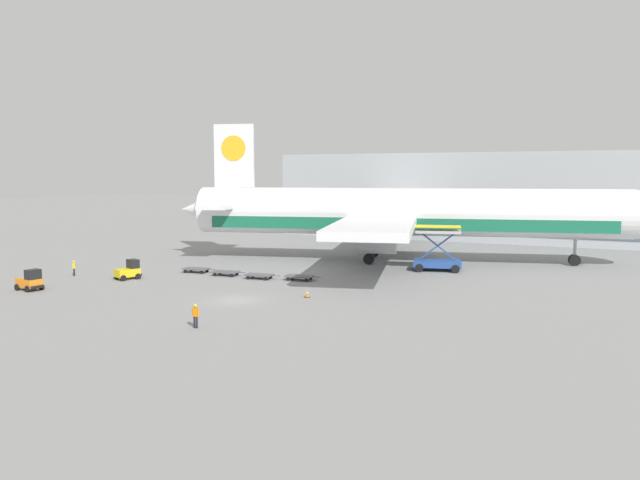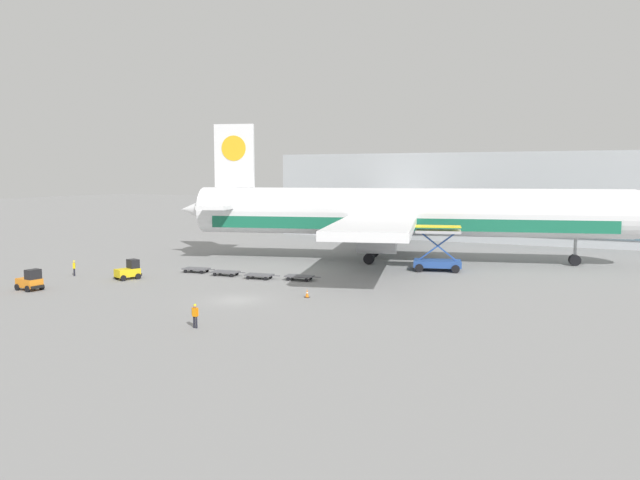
{
  "view_description": "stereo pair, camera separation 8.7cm",
  "coord_description": "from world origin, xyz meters",
  "views": [
    {
      "loc": [
        28.8,
        -44.58,
        10.93
      ],
      "look_at": [
        1.79,
        12.97,
        4.0
      ],
      "focal_mm": 35.0,
      "sensor_mm": 36.0,
      "label": 1
    },
    {
      "loc": [
        28.88,
        -44.54,
        10.93
      ],
      "look_at": [
        1.79,
        12.97,
        4.0
      ],
      "focal_mm": 35.0,
      "sensor_mm": 36.0,
      "label": 2
    }
  ],
  "objects": [
    {
      "name": "baggage_dolly_trail",
      "position": [
        0.37,
        11.1,
        0.39
      ],
      "size": [
        3.77,
        1.82,
        0.48
      ],
      "rotation": [
        0.0,
        0.0,
        0.12
      ],
      "color": "#56565B",
      "rests_on": "ground_plane"
    },
    {
      "name": "scissor_lift_loader",
      "position": [
        11.42,
        23.3,
        1.93
      ],
      "size": [
        5.79,
        4.47,
        4.99
      ],
      "rotation": [
        0.0,
        0.0,
        0.26
      ],
      "color": "#284C99",
      "rests_on": "ground_plane"
    },
    {
      "name": "baggage_dolly_lead",
      "position": [
        -12.09,
        10.67,
        0.39
      ],
      "size": [
        3.77,
        1.82,
        0.48
      ],
      "rotation": [
        0.0,
        0.0,
        0.12
      ],
      "color": "#56565B",
      "rests_on": "ground_plane"
    },
    {
      "name": "baggage_dolly_third",
      "position": [
        -3.74,
        10.06,
        0.39
      ],
      "size": [
        3.77,
        1.82,
        0.48
      ],
      "rotation": [
        0.0,
        0.0,
        0.12
      ],
      "color": "#56565B",
      "rests_on": "ground_plane"
    },
    {
      "name": "traffic_cone_near",
      "position": [
        4.97,
        3.57,
        0.37
      ],
      "size": [
        0.4,
        0.4,
        0.75
      ],
      "color": "black",
      "rests_on": "ground_plane"
    },
    {
      "name": "baggage_dolly_second",
      "position": [
        -7.99,
        10.27,
        0.39
      ],
      "size": [
        3.77,
        1.82,
        0.48
      ],
      "rotation": [
        0.0,
        0.0,
        0.12
      ],
      "color": "#56565B",
      "rests_on": "ground_plane"
    },
    {
      "name": "terminal_building",
      "position": [
        20.76,
        61.81,
        6.99
      ],
      "size": [
        90.0,
        18.2,
        14.0
      ],
      "color": "#B2B7BC",
      "rests_on": "ground_plane"
    },
    {
      "name": "baggage_tug_foreground",
      "position": [
        -15.81,
        4.28,
        0.88
      ],
      "size": [
        2.33,
        2.78,
        2.0
      ],
      "rotation": [
        0.0,
        0.0,
        1.2
      ],
      "color": "yellow",
      "rests_on": "ground_plane"
    },
    {
      "name": "baggage_tug_mid",
      "position": [
        -19.81,
        -4.36,
        0.88
      ],
      "size": [
        2.61,
        1.91,
        2.0
      ],
      "rotation": [
        0.0,
        0.0,
        -0.13
      ],
      "color": "orange",
      "rests_on": "ground_plane"
    },
    {
      "name": "ground_crew_far",
      "position": [
        2.62,
        -9.43,
        1.02
      ],
      "size": [
        0.57,
        0.23,
        1.74
      ],
      "rotation": [
        0.0,
        0.0,
        6.28
      ],
      "color": "black",
      "rests_on": "ground_plane"
    },
    {
      "name": "airplane_main",
      "position": [
        5.2,
        28.62,
        5.84
      ],
      "size": [
        56.92,
        48.46,
        17.0
      ],
      "rotation": [
        0.0,
        0.0,
        0.26
      ],
      "color": "white",
      "rests_on": "ground_plane"
    },
    {
      "name": "ground_crew_near",
      "position": [
        -22.41,
        3.3,
        0.97
      ],
      "size": [
        0.4,
        0.47,
        1.67
      ],
      "rotation": [
        0.0,
        0.0,
        2.24
      ],
      "color": "black",
      "rests_on": "ground_plane"
    },
    {
      "name": "ground_plane",
      "position": [
        0.0,
        0.0,
        0.0
      ],
      "size": [
        400.0,
        400.0,
        0.0
      ],
      "primitive_type": "plane",
      "color": "gray"
    }
  ]
}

